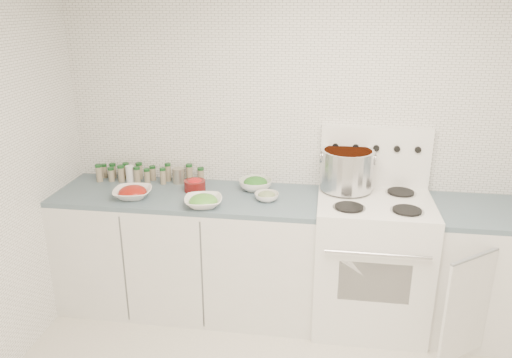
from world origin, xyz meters
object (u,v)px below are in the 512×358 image
(stove, at_px, (371,258))
(bowl_snowpea, at_px, (203,201))
(stock_pot, at_px, (347,168))
(bowl_tomato, at_px, (133,192))

(stove, distance_m, bowl_snowpea, 1.23)
(stock_pot, height_order, bowl_snowpea, stock_pot)
(stock_pot, distance_m, bowl_snowpea, 1.01)
(stock_pot, xyz_separation_m, bowl_tomato, (-1.45, -0.27, -0.16))
(bowl_tomato, distance_m, bowl_snowpea, 0.53)
(stove, bearing_deg, stock_pot, 141.55)
(stock_pot, distance_m, bowl_tomato, 1.49)
(bowl_snowpea, bearing_deg, bowl_tomato, 171.24)
(stove, height_order, bowl_snowpea, stove)
(bowl_tomato, xyz_separation_m, bowl_snowpea, (0.52, -0.08, -0.00))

